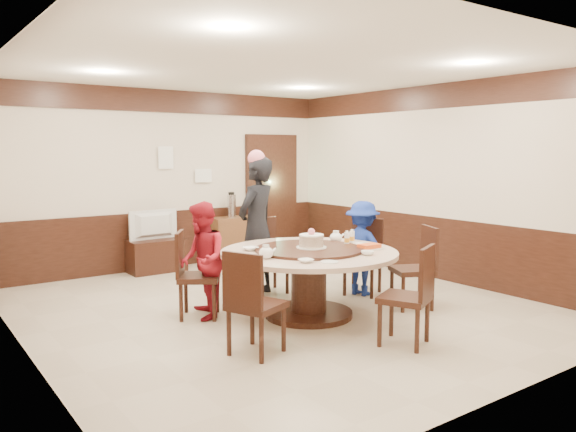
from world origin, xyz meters
TOP-DOWN VIEW (x-y plane):
  - room at (0.01, 0.01)m, footprint 6.00×6.04m
  - banquet_table at (0.08, -0.47)m, footprint 1.97×1.97m
  - chair_0 at (1.27, -0.09)m, footprint 0.60×0.60m
  - chair_1 at (0.32, 0.71)m, footprint 0.50×0.50m
  - chair_2 at (-0.95, 0.23)m, footprint 0.61×0.61m
  - chair_3 at (-1.05, -1.13)m, footprint 0.58×0.57m
  - chair_4 at (0.27, -1.76)m, footprint 0.59×0.59m
  - chair_5 at (1.31, -0.93)m, footprint 0.59×0.59m
  - person_standing at (0.13, 0.68)m, footprint 0.77×0.65m
  - person_red at (-0.92, 0.16)m, footprint 0.68×0.77m
  - person_blue at (1.23, -0.12)m, footprint 0.67×0.89m
  - birthday_cake at (0.11, -0.48)m, footprint 0.34×0.34m
  - teapot_left at (-0.57, -0.58)m, footprint 0.17×0.15m
  - teapot_right at (0.68, -0.23)m, footprint 0.17×0.15m
  - bowl_0 at (-0.45, -0.10)m, footprint 0.17×0.17m
  - bowl_1 at (0.42, -1.05)m, footprint 0.14×0.14m
  - bowl_2 at (-0.36, -0.99)m, footprint 0.15×0.15m
  - bowl_3 at (0.72, -0.62)m, footprint 0.13×0.13m
  - saucer_near at (-0.17, -1.12)m, footprint 0.18×0.18m
  - saucer_far at (0.53, 0.03)m, footprint 0.18×0.18m
  - shrimp_platter at (0.67, -0.82)m, footprint 0.30×0.20m
  - bottle_0 at (0.62, -0.50)m, footprint 0.06×0.06m
  - bottle_1 at (0.75, -0.44)m, footprint 0.06×0.06m
  - tv_stand at (-0.38, 2.75)m, footprint 0.85×0.45m
  - television at (-0.38, 2.75)m, footprint 0.79×0.16m
  - side_cabinet at (1.01, 2.78)m, footprint 0.80×0.40m
  - thermos at (0.97, 2.78)m, footprint 0.15×0.15m
  - notice_left at (-0.10, 2.96)m, footprint 0.25×0.00m
  - notice_right at (0.55, 2.96)m, footprint 0.30×0.00m

SIDE VIEW (x-z plane):
  - tv_stand at x=-0.38m, z-range 0.00..0.50m
  - chair_0 at x=1.27m, z-range -0.18..0.79m
  - chair_1 at x=0.32m, z-range -0.18..0.79m
  - chair_2 at x=-0.95m, z-range -0.18..0.79m
  - chair_3 at x=-1.05m, z-range -0.18..0.79m
  - chair_4 at x=0.27m, z-range -0.18..0.79m
  - chair_5 at x=1.31m, z-range -0.18..0.79m
  - side_cabinet at x=1.01m, z-range 0.00..0.75m
  - banquet_table at x=0.08m, z-range 0.14..0.92m
  - person_blue at x=1.23m, z-range 0.00..1.22m
  - person_red at x=-0.92m, z-range 0.00..1.30m
  - television at x=-0.38m, z-range 0.50..0.95m
  - saucer_near at x=-0.17m, z-range 0.75..0.76m
  - saucer_far at x=0.53m, z-range 0.75..0.76m
  - bowl_2 at x=-0.36m, z-range 0.75..0.79m
  - bowl_0 at x=-0.45m, z-range 0.75..0.79m
  - bowl_3 at x=0.72m, z-range 0.75..0.79m
  - bowl_1 at x=0.42m, z-range 0.75..0.79m
  - shrimp_platter at x=0.67m, z-range 0.75..0.81m
  - teapot_left at x=-0.57m, z-range 0.75..0.87m
  - teapot_right at x=0.68m, z-range 0.75..0.87m
  - bottle_0 at x=0.62m, z-range 0.75..0.91m
  - bottle_1 at x=0.75m, z-range 0.75..0.91m
  - birthday_cake at x=0.11m, z-range 0.75..0.97m
  - person_standing at x=0.13m, z-range 0.00..1.78m
  - thermos at x=0.97m, z-range 0.75..1.13m
  - room at x=0.01m, z-range -0.34..2.50m
  - notice_right at x=0.55m, z-range 1.34..1.56m
  - notice_left at x=-0.10m, z-range 1.57..1.93m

